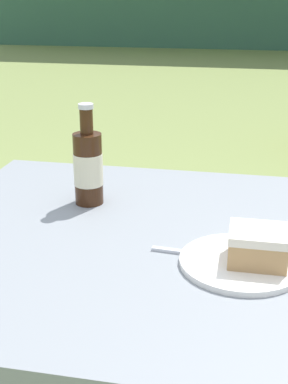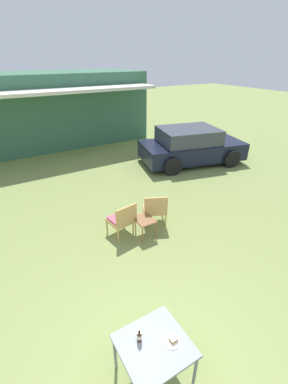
{
  "view_description": "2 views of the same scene",
  "coord_description": "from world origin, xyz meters",
  "px_view_note": "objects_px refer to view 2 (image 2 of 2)",
  "views": [
    {
      "loc": [
        0.2,
        -0.89,
        1.12
      ],
      "look_at": [
        0.0,
        0.1,
        0.73
      ],
      "focal_mm": 50.0,
      "sensor_mm": 36.0,
      "label": 1
    },
    {
      "loc": [
        -1.06,
        -1.54,
        3.77
      ],
      "look_at": [
        1.69,
        3.1,
        0.9
      ],
      "focal_mm": 24.0,
      "sensor_mm": 36.0,
      "label": 2
    }
  ],
  "objects_px": {
    "wicker_chair_cushioned": "(122,219)",
    "garden_side_table": "(144,221)",
    "cola_bottle_near": "(139,336)",
    "patio_table": "(154,348)",
    "cake_on_plate": "(173,340)",
    "parked_car": "(191,146)",
    "wicker_chair_plain": "(155,208)"
  },
  "relations": [
    {
      "from": "patio_table",
      "to": "cake_on_plate",
      "type": "xyz_separation_m",
      "value": [
        0.21,
        -0.08,
        0.09
      ]
    },
    {
      "from": "wicker_chair_cushioned",
      "to": "garden_side_table",
      "type": "xyz_separation_m",
      "value": [
        0.43,
        -0.28,
        -0.06
      ]
    },
    {
      "from": "cake_on_plate",
      "to": "cola_bottle_near",
      "type": "relative_size",
      "value": 0.95
    },
    {
      "from": "wicker_chair_cushioned",
      "to": "cola_bottle_near",
      "type": "height_order",
      "value": "cola_bottle_near"
    },
    {
      "from": "garden_side_table",
      "to": "cola_bottle_near",
      "type": "distance_m",
      "value": 3.01
    },
    {
      "from": "wicker_chair_cushioned",
      "to": "garden_side_table",
      "type": "height_order",
      "value": "wicker_chair_cushioned"
    },
    {
      "from": "wicker_chair_cushioned",
      "to": "wicker_chair_plain",
      "type": "distance_m",
      "value": 0.89
    },
    {
      "from": "garden_side_table",
      "to": "parked_car",
      "type": "bearing_deg",
      "value": 38.45
    },
    {
      "from": "wicker_chair_cushioned",
      "to": "patio_table",
      "type": "relative_size",
      "value": 1.0
    },
    {
      "from": "wicker_chair_cushioned",
      "to": "garden_side_table",
      "type": "distance_m",
      "value": 0.51
    },
    {
      "from": "cake_on_plate",
      "to": "garden_side_table",
      "type": "bearing_deg",
      "value": 65.84
    },
    {
      "from": "wicker_chair_cushioned",
      "to": "cake_on_plate",
      "type": "distance_m",
      "value": 3.15
    },
    {
      "from": "garden_side_table",
      "to": "cake_on_plate",
      "type": "distance_m",
      "value": 3.04
    },
    {
      "from": "cola_bottle_near",
      "to": "wicker_chair_cushioned",
      "type": "bearing_deg",
      "value": 67.69
    },
    {
      "from": "wicker_chair_cushioned",
      "to": "patio_table",
      "type": "distance_m",
      "value": 3.13
    },
    {
      "from": "cake_on_plate",
      "to": "cola_bottle_near",
      "type": "height_order",
      "value": "cola_bottle_near"
    },
    {
      "from": "parked_car",
      "to": "patio_table",
      "type": "relative_size",
      "value": 5.03
    },
    {
      "from": "wicker_chair_cushioned",
      "to": "garden_side_table",
      "type": "relative_size",
      "value": 1.7
    },
    {
      "from": "wicker_chair_cushioned",
      "to": "wicker_chair_plain",
      "type": "xyz_separation_m",
      "value": [
        0.89,
        -0.02,
        0.01
      ]
    },
    {
      "from": "wicker_chair_cushioned",
      "to": "cake_on_plate",
      "type": "xyz_separation_m",
      "value": [
        -0.81,
        -3.03,
        0.26
      ]
    },
    {
      "from": "parked_car",
      "to": "cola_bottle_near",
      "type": "distance_m",
      "value": 7.97
    },
    {
      "from": "wicker_chair_cushioned",
      "to": "parked_car",
      "type": "bearing_deg",
      "value": -156.3
    },
    {
      "from": "parked_car",
      "to": "garden_side_table",
      "type": "relative_size",
      "value": 8.5
    },
    {
      "from": "parked_car",
      "to": "cake_on_plate",
      "type": "relative_size",
      "value": 20.44
    },
    {
      "from": "garden_side_table",
      "to": "patio_table",
      "type": "bearing_deg",
      "value": -118.43
    },
    {
      "from": "garden_side_table",
      "to": "cake_on_plate",
      "type": "bearing_deg",
      "value": -114.16
    },
    {
      "from": "wicker_chair_plain",
      "to": "cake_on_plate",
      "type": "bearing_deg",
      "value": 85.09
    },
    {
      "from": "parked_car",
      "to": "patio_table",
      "type": "height_order",
      "value": "parked_car"
    },
    {
      "from": "wicker_chair_plain",
      "to": "cola_bottle_near",
      "type": "distance_m",
      "value": 3.48
    },
    {
      "from": "garden_side_table",
      "to": "patio_table",
      "type": "xyz_separation_m",
      "value": [
        -1.45,
        -2.68,
        0.22
      ]
    },
    {
      "from": "wicker_chair_cushioned",
      "to": "cola_bottle_near",
      "type": "xyz_separation_m",
      "value": [
        -1.15,
        -2.81,
        0.32
      ]
    },
    {
      "from": "patio_table",
      "to": "cola_bottle_near",
      "type": "xyz_separation_m",
      "value": [
        -0.13,
        0.14,
        0.15
      ]
    }
  ]
}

